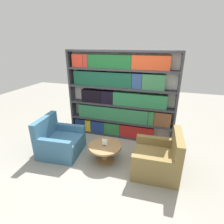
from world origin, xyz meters
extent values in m
plane|color=gray|center=(0.00, 0.00, 0.00)|extent=(14.00, 14.00, 0.00)
cube|color=silver|center=(0.00, 1.49, 1.16)|extent=(2.86, 0.05, 2.32)
cube|color=#333338|center=(-1.40, 1.37, 1.16)|extent=(0.05, 0.30, 2.32)
cube|color=#333338|center=(1.40, 1.37, 1.16)|extent=(0.05, 0.30, 2.32)
cube|color=#333338|center=(0.00, 1.37, 0.03)|extent=(2.76, 0.30, 0.05)
cube|color=#333338|center=(0.00, 1.37, 0.46)|extent=(2.76, 0.30, 0.05)
cube|color=#333338|center=(0.00, 1.37, 0.93)|extent=(2.76, 0.30, 0.05)
cube|color=#333338|center=(0.00, 1.37, 1.39)|extent=(2.76, 0.30, 0.05)
cube|color=#333338|center=(0.00, 1.37, 1.86)|extent=(2.76, 0.30, 0.05)
cube|color=#333338|center=(0.00, 1.37, 2.29)|extent=(2.76, 0.30, 0.05)
cube|color=navy|center=(-1.18, 1.34, 0.22)|extent=(0.32, 0.20, 0.34)
cube|color=gold|center=(-0.93, 1.34, 0.22)|extent=(0.17, 0.20, 0.34)
cube|color=navy|center=(-0.64, 1.34, 0.22)|extent=(0.39, 0.20, 0.34)
cube|color=#276936|center=(-0.21, 1.34, 0.22)|extent=(0.46, 0.20, 0.34)
cube|color=#A51D1A|center=(0.48, 1.34, 0.22)|extent=(0.90, 0.20, 0.34)
cube|color=#2D7347|center=(-0.21, 1.34, 0.68)|extent=(1.94, 0.20, 0.37)
cube|color=#2F733E|center=(0.84, 1.34, 0.68)|extent=(0.14, 0.20, 0.37)
cube|color=brown|center=(1.12, 1.34, 0.68)|extent=(0.40, 0.20, 0.37)
cube|color=black|center=(-0.78, 1.34, 1.12)|extent=(0.56, 0.20, 0.34)
cube|color=black|center=(-0.33, 1.34, 1.12)|extent=(0.32, 0.20, 0.34)
cube|color=#256C3F|center=(0.51, 1.34, 1.12)|extent=(1.36, 0.20, 0.34)
cube|color=#144831|center=(-0.48, 1.34, 1.60)|extent=(1.56, 0.20, 0.37)
cube|color=navy|center=(0.43, 1.34, 1.60)|extent=(0.23, 0.20, 0.37)
cube|color=#306B41|center=(0.82, 1.34, 1.60)|extent=(0.54, 0.20, 0.37)
cube|color=red|center=(-1.13, 1.34, 2.04)|extent=(0.30, 0.20, 0.32)
cube|color=maroon|center=(-0.90, 1.34, 2.04)|extent=(0.13, 0.20, 0.32)
cube|color=#185626|center=(-0.28, 1.34, 2.04)|extent=(1.10, 0.20, 0.32)
cube|color=#BA3E1D|center=(0.72, 1.34, 2.04)|extent=(0.88, 0.20, 0.32)
cube|color=#386684|center=(-1.11, 0.16, 0.19)|extent=(0.96, 0.97, 0.39)
cube|color=#386684|center=(-1.48, 0.13, 0.64)|extent=(0.21, 0.91, 0.49)
cube|color=#386684|center=(-1.01, -0.22, 0.48)|extent=(0.75, 0.18, 0.17)
cube|color=#386684|center=(-1.07, 0.55, 0.48)|extent=(0.75, 0.18, 0.17)
cube|color=olive|center=(1.07, 0.16, 0.19)|extent=(0.92, 0.93, 0.39)
cube|color=olive|center=(1.45, 0.17, 0.64)|extent=(0.18, 0.90, 0.49)
cube|color=olive|center=(0.99, 0.54, 0.48)|extent=(0.75, 0.15, 0.17)
cube|color=olive|center=(1.02, -0.23, 0.48)|extent=(0.75, 0.15, 0.17)
cylinder|color=olive|center=(-0.02, 0.17, 0.18)|extent=(0.13, 0.13, 0.35)
cylinder|color=olive|center=(-0.02, 0.17, 0.01)|extent=(0.40, 0.40, 0.03)
cylinder|color=olive|center=(-0.02, 0.17, 0.37)|extent=(0.72, 0.72, 0.04)
cube|color=black|center=(-0.02, 0.17, 0.40)|extent=(0.07, 0.06, 0.01)
cube|color=white|center=(-0.02, 0.17, 0.47)|extent=(0.12, 0.01, 0.15)
camera|label=1|loc=(1.11, -2.90, 2.45)|focal=28.00mm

